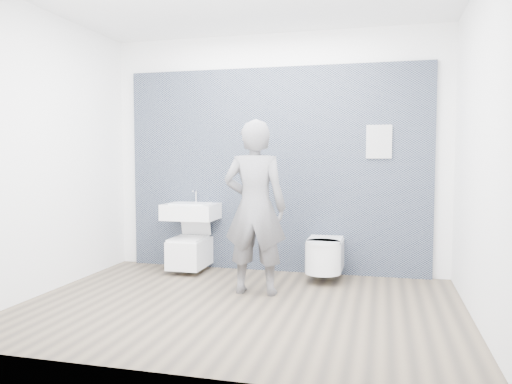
% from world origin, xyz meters
% --- Properties ---
extents(ground, '(4.00, 4.00, 0.00)m').
position_xyz_m(ground, '(0.00, 0.00, 0.00)').
color(ground, brown).
rests_on(ground, ground).
extents(room_shell, '(4.00, 4.00, 4.00)m').
position_xyz_m(room_shell, '(0.00, 0.00, 1.74)').
color(room_shell, white).
rests_on(room_shell, ground).
extents(tile_wall, '(3.60, 0.06, 2.40)m').
position_xyz_m(tile_wall, '(0.00, 1.47, 0.00)').
color(tile_wall, black).
rests_on(tile_wall, ground).
extents(washbasin, '(0.62, 0.46, 0.46)m').
position_xyz_m(washbasin, '(-0.95, 1.21, 0.72)').
color(washbasin, white).
rests_on(washbasin, ground).
extents(toilet_square, '(0.39, 0.57, 0.75)m').
position_xyz_m(toilet_square, '(-0.95, 1.16, 0.25)').
color(toilet_square, white).
rests_on(toilet_square, ground).
extents(toilet_rounded, '(0.39, 0.65, 0.35)m').
position_xyz_m(toilet_rounded, '(0.64, 1.11, 0.28)').
color(toilet_rounded, white).
rests_on(toilet_rounded, ground).
extents(info_placard, '(0.28, 0.03, 0.37)m').
position_xyz_m(info_placard, '(1.20, 1.43, 0.00)').
color(info_placard, white).
rests_on(info_placard, ground).
extents(visitor, '(0.65, 0.44, 1.72)m').
position_xyz_m(visitor, '(0.03, 0.43, 0.86)').
color(visitor, slate).
rests_on(visitor, ground).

